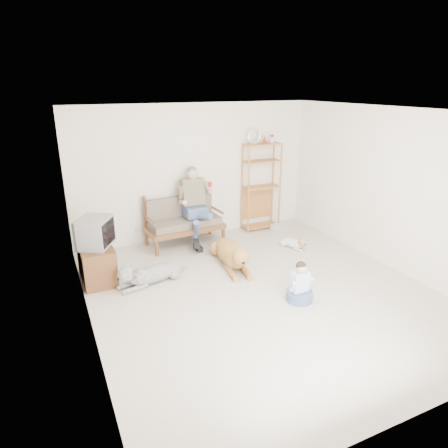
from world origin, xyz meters
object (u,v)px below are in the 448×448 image
etagere (261,186)px  tv_stand (96,263)px  loveseat (184,220)px  golden_retriever (232,254)px

etagere → tv_stand: (-3.65, -1.05, -0.66)m
loveseat → tv_stand: 2.05m
loveseat → etagere: bearing=0.5°
loveseat → etagere: etagere is taller
loveseat → tv_stand: (-1.82, -0.92, -0.19)m
etagere → golden_retriever: etagere is taller
etagere → tv_stand: size_ratio=2.38×
loveseat → golden_retriever: 1.43m
tv_stand → golden_retriever: (2.23, -0.42, -0.09)m
etagere → golden_retriever: 2.18m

